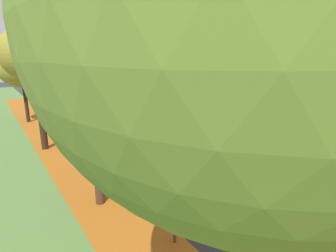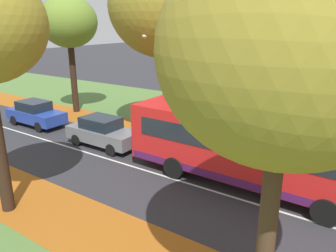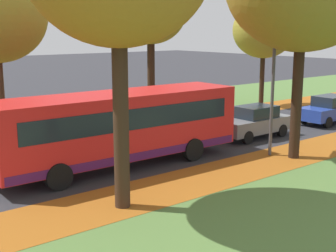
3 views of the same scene
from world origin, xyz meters
TOP-DOWN VIEW (x-y plane):
  - grass_verge_left at (-9.20, 20.00)m, footprint 12.00×90.00m
  - leaf_litter_left at (-4.60, 14.00)m, footprint 2.80×60.00m
  - leaf_litter_right at (4.60, 14.00)m, footprint 2.80×60.00m
  - road_centre_line at (0.00, 20.00)m, footprint 0.12×80.00m
  - tree_left_mid at (-5.36, 15.98)m, footprint 4.11×4.11m
  - tree_left_far at (-5.15, 25.69)m, footprint 4.37×4.37m
  - streetlamp_right at (3.67, 15.54)m, footprint 1.89×0.28m
  - bus at (1.28, 9.47)m, footprint 2.79×10.44m
  - car_grey_lead at (1.20, 17.68)m, footprint 1.80×4.21m
  - car_blue_following at (1.47, 24.01)m, footprint 1.79×4.21m

SIDE VIEW (x-z plane):
  - road_centre_line at x=0.00m, z-range 0.00..0.01m
  - grass_verge_left at x=-9.20m, z-range 0.00..0.01m
  - leaf_litter_left at x=-4.60m, z-range 0.01..0.01m
  - leaf_litter_right at x=4.60m, z-range 0.01..0.01m
  - car_grey_lead at x=1.20m, z-range 0.00..1.62m
  - car_blue_following at x=1.47m, z-range 0.00..1.62m
  - bus at x=1.28m, z-range 0.21..3.19m
  - streetlamp_right at x=3.67m, z-range 0.74..6.74m
  - tree_left_far at x=-5.15m, z-range 1.70..9.07m
  - tree_left_mid at x=-5.36m, z-range 2.24..10.53m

